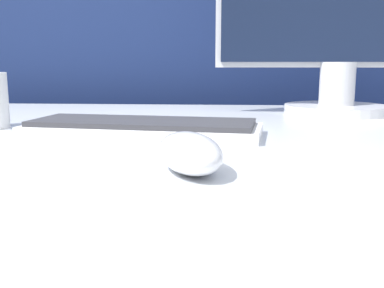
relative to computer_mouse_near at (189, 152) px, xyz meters
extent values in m
cube|color=navy|center=(-0.06, 0.90, -0.05)|extent=(5.00, 0.03, 1.45)
ellipsoid|color=white|center=(0.00, 0.00, 0.00)|extent=(0.10, 0.14, 0.04)
cube|color=white|center=(-0.09, 0.24, -0.01)|extent=(0.39, 0.18, 0.02)
cube|color=#38383D|center=(-0.09, 0.24, 0.00)|extent=(0.36, 0.16, 0.01)
cylinder|color=silver|center=(0.29, 0.56, -0.01)|extent=(0.23, 0.23, 0.02)
cylinder|color=silver|center=(0.29, 0.56, 0.05)|extent=(0.08, 0.08, 0.09)
camera|label=1|loc=(0.03, -0.46, 0.09)|focal=42.00mm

